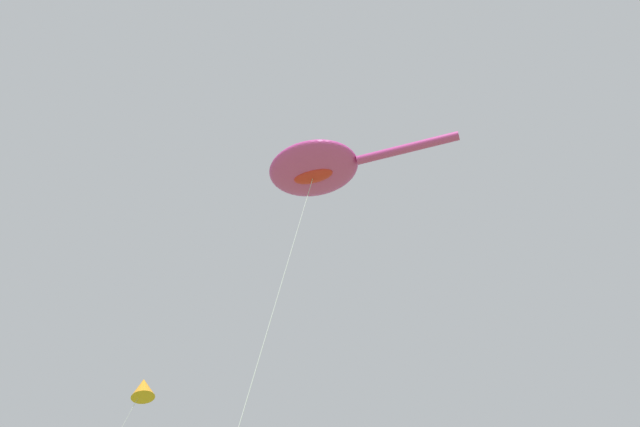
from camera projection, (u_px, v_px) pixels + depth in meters
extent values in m
ellipsoid|color=#CC3899|center=(313.00, 169.00, 22.76)|extent=(3.75, 4.29, 0.97)
cylinder|color=#CC3899|center=(407.00, 148.00, 21.85)|extent=(1.58, 3.83, 0.35)
ellipsoid|color=red|center=(313.00, 176.00, 22.45)|extent=(1.13, 1.71, 0.35)
cylinder|color=#B2B2B7|center=(252.00, 383.00, 15.20)|extent=(3.25, 1.49, 18.58)
cone|color=orange|center=(143.00, 388.00, 27.06)|extent=(1.40, 1.52, 1.19)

